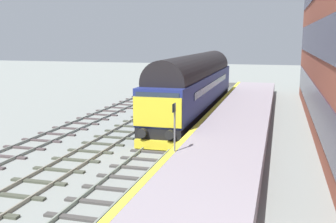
# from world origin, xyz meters

# --- Properties ---
(ground_plane) EXTENTS (140.00, 140.00, 0.00)m
(ground_plane) POSITION_xyz_m (0.00, 0.00, 0.00)
(ground_plane) COLOR gray
(ground_plane) RESTS_ON ground
(track_main) EXTENTS (2.50, 60.00, 0.15)m
(track_main) POSITION_xyz_m (0.00, -0.00, 0.05)
(track_main) COLOR gray
(track_main) RESTS_ON ground
(track_adjacent_west) EXTENTS (2.50, 60.00, 0.15)m
(track_adjacent_west) POSITION_xyz_m (-3.22, 0.00, 0.06)
(track_adjacent_west) COLOR gray
(track_adjacent_west) RESTS_ON ground
(track_adjacent_far_west) EXTENTS (2.50, 60.00, 0.15)m
(track_adjacent_far_west) POSITION_xyz_m (-6.94, 0.00, 0.06)
(track_adjacent_far_west) COLOR slate
(track_adjacent_far_west) RESTS_ON ground
(station_platform) EXTENTS (4.00, 44.00, 1.01)m
(station_platform) POSITION_xyz_m (3.60, 0.00, 0.50)
(station_platform) COLOR gray
(station_platform) RESTS_ON ground
(diesel_locomotive) EXTENTS (2.74, 20.08, 4.68)m
(diesel_locomotive) POSITION_xyz_m (0.00, 5.70, 2.49)
(diesel_locomotive) COLOR black
(diesel_locomotive) RESTS_ON ground
(platform_number_sign) EXTENTS (0.10, 0.44, 2.10)m
(platform_number_sign) POSITION_xyz_m (1.84, -7.66, 2.39)
(platform_number_sign) COLOR slate
(platform_number_sign) RESTS_ON station_platform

